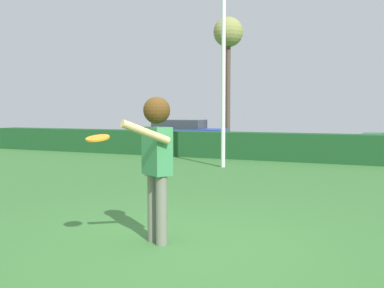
{
  "coord_description": "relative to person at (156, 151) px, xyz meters",
  "views": [
    {
      "loc": [
        2.43,
        -4.71,
        1.6
      ],
      "look_at": [
        -0.25,
        1.03,
        1.15
      ],
      "focal_mm": 42.33,
      "sensor_mm": 36.0,
      "label": 1
    }
  ],
  "objects": [
    {
      "name": "ground_plane",
      "position": [
        0.25,
        -0.02,
        -1.13
      ],
      "size": [
        60.0,
        60.0,
        0.0
      ],
      "primitive_type": "plane",
      "color": "#386F33"
    },
    {
      "name": "person",
      "position": [
        0.0,
        0.0,
        0.0
      ],
      "size": [
        0.5,
        0.84,
        1.78
      ],
      "color": "slate",
      "rests_on": "ground"
    },
    {
      "name": "frisbee",
      "position": [
        -0.41,
        -0.6,
        0.18
      ],
      "size": [
        0.27,
        0.27,
        0.08
      ],
      "color": "orange"
    },
    {
      "name": "lamppost",
      "position": [
        -2.03,
        7.5,
        1.83
      ],
      "size": [
        0.24,
        0.24,
        5.29
      ],
      "color": "silver",
      "rests_on": "ground"
    },
    {
      "name": "hedge_row",
      "position": [
        0.25,
        10.08,
        -0.67
      ],
      "size": [
        27.17,
        0.9,
        0.91
      ],
      "primitive_type": "cube",
      "color": "#1B4B22",
      "rests_on": "ground"
    },
    {
      "name": "parked_car_blue",
      "position": [
        -6.59,
        13.81,
        -0.44
      ],
      "size": [
        4.39,
        2.25,
        1.25
      ],
      "color": "#263FA5",
      "rests_on": "ground"
    },
    {
      "name": "bare_elm_tree",
      "position": [
        -5.32,
        16.7,
        4.2
      ],
      "size": [
        1.48,
        1.48,
        6.32
      ],
      "color": "brown",
      "rests_on": "ground"
    }
  ]
}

